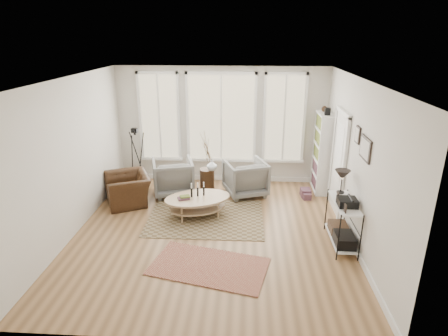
# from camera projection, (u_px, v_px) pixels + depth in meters

# --- Properties ---
(room) EXTENTS (5.50, 5.54, 2.90)m
(room) POSITION_uv_depth(u_px,v_px,m) (212.00, 162.00, 6.80)
(room) COLOR #986F46
(room) RESTS_ON ground
(bay_window) EXTENTS (4.14, 0.12, 2.24)m
(bay_window) POSITION_uv_depth(u_px,v_px,m) (221.00, 120.00, 9.26)
(bay_window) COLOR beige
(bay_window) RESTS_ON ground
(door) EXTENTS (0.09, 1.06, 2.22)m
(door) POSITION_uv_depth(u_px,v_px,m) (339.00, 160.00, 7.81)
(door) COLOR silver
(door) RESTS_ON ground
(bookcase) EXTENTS (0.31, 0.85, 2.06)m
(bookcase) POSITION_uv_depth(u_px,v_px,m) (322.00, 153.00, 8.88)
(bookcase) COLOR white
(bookcase) RESTS_ON ground
(low_shelf) EXTENTS (0.38, 1.08, 1.30)m
(low_shelf) POSITION_uv_depth(u_px,v_px,m) (343.00, 219.00, 6.67)
(low_shelf) COLOR white
(low_shelf) RESTS_ON ground
(wall_art) EXTENTS (0.04, 0.88, 0.44)m
(wall_art) POSITION_uv_depth(u_px,v_px,m) (363.00, 145.00, 6.22)
(wall_art) COLOR black
(wall_art) RESTS_ON ground
(rug_main) EXTENTS (2.38, 1.79, 0.01)m
(rug_main) POSITION_uv_depth(u_px,v_px,m) (206.00, 218.00, 7.80)
(rug_main) COLOR brown
(rug_main) RESTS_ON ground
(rug_runner) EXTENTS (2.07, 1.45, 0.01)m
(rug_runner) POSITION_uv_depth(u_px,v_px,m) (209.00, 266.00, 6.15)
(rug_runner) COLOR maroon
(rug_runner) RESTS_ON ground
(coffee_table) EXTENTS (1.58, 1.29, 0.63)m
(coffee_table) POSITION_uv_depth(u_px,v_px,m) (197.00, 201.00, 7.76)
(coffee_table) COLOR tan
(coffee_table) RESTS_ON ground
(armchair_left) EXTENTS (1.13, 1.15, 0.85)m
(armchair_left) POSITION_uv_depth(u_px,v_px,m) (173.00, 177.00, 8.84)
(armchair_left) COLOR slate
(armchair_left) RESTS_ON ground
(armchair_right) EXTENTS (1.16, 1.18, 0.84)m
(armchair_right) POSITION_uv_depth(u_px,v_px,m) (245.00, 178.00, 8.81)
(armchair_right) COLOR slate
(armchair_right) RESTS_ON ground
(side_table) EXTENTS (0.35, 0.35, 1.48)m
(side_table) POSITION_uv_depth(u_px,v_px,m) (207.00, 162.00, 8.98)
(side_table) COLOR #372113
(side_table) RESTS_ON ground
(vase) EXTENTS (0.26, 0.26, 0.26)m
(vase) POSITION_uv_depth(u_px,v_px,m) (212.00, 165.00, 8.92)
(vase) COLOR silver
(vase) RESTS_ON side_table
(accent_chair) EXTENTS (1.32, 1.26, 0.67)m
(accent_chair) POSITION_uv_depth(u_px,v_px,m) (128.00, 189.00, 8.39)
(accent_chair) COLOR #372113
(accent_chair) RESTS_ON ground
(tripod_camera) EXTENTS (0.53, 0.53, 1.50)m
(tripod_camera) POSITION_uv_depth(u_px,v_px,m) (137.00, 160.00, 9.15)
(tripod_camera) COLOR black
(tripod_camera) RESTS_ON ground
(book_stack_near) EXTENTS (0.24, 0.30, 0.18)m
(book_stack_near) POSITION_uv_depth(u_px,v_px,m) (305.00, 193.00, 8.80)
(book_stack_near) COLOR maroon
(book_stack_near) RESTS_ON ground
(book_stack_far) EXTENTS (0.21, 0.25, 0.15)m
(book_stack_far) POSITION_uv_depth(u_px,v_px,m) (306.00, 196.00, 8.67)
(book_stack_far) COLOR maroon
(book_stack_far) RESTS_ON ground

